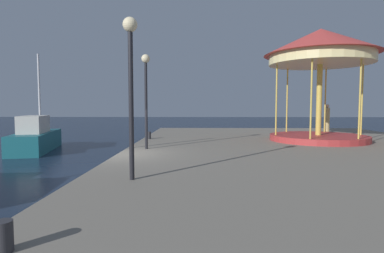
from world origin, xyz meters
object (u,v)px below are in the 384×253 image
Objects in this scene: sailboat_teal at (36,138)px; bollard_center at (3,237)px; bollard_south at (149,135)px; lamp_post_mid_promenade at (146,84)px; lamp_post_near_edge at (131,68)px; person_far_corner at (327,119)px; carousel at (320,57)px.

bollard_center is (6.99, -13.94, 0.22)m from sailboat_teal.
bollard_center and bollard_south have the same top height.
bollard_south is (-0.52, 3.89, -2.56)m from lamp_post_mid_promenade.
lamp_post_mid_promenade reaches higher than lamp_post_near_edge.
bollard_center is 1.00× the size of bollard_south.
person_far_corner is at bearing 52.62° from lamp_post_near_edge.
bollard_south is (-0.26, 13.21, 0.00)m from bollard_center.
bollard_south is at bearing -159.11° from person_far_corner.
bollard_center is (-0.26, -9.32, -2.56)m from lamp_post_mid_promenade.
person_far_corner is at bearing 36.85° from lamp_post_mid_promenade.
bollard_south is at bearing 91.13° from bollard_center.
carousel reaches higher than lamp_post_mid_promenade.
carousel is 6.69m from person_far_corner.
bollard_south is (-9.05, 0.68, -4.16)m from carousel.
person_far_corner is (11.36, 17.65, 0.71)m from bollard_center.
bollard_south is 12.46m from person_far_corner.
sailboat_teal is 14.42× the size of bollard_center.
carousel is at bearing 47.46° from lamp_post_near_edge.
person_far_corner reaches higher than bollard_center.
lamp_post_mid_promenade is at bearing 95.75° from lamp_post_near_edge.
lamp_post_mid_promenade is 9.67m from bollard_center.
carousel reaches higher than person_far_corner.
carousel is at bearing 54.95° from bollard_center.
lamp_post_mid_promenade is 14.00m from person_far_corner.
lamp_post_mid_promenade is at bearing -32.49° from sailboat_teal.
bollard_center is at bearing -125.05° from carousel.
lamp_post_near_edge is 2.05× the size of person_far_corner.
bollard_center is at bearing -122.78° from person_far_corner.
sailboat_teal is at bearing 147.51° from lamp_post_mid_promenade.
bollard_center is at bearing -91.58° from lamp_post_mid_promenade.
lamp_post_near_edge is at bearing -52.34° from sailboat_teal.
person_far_corner is at bearing 20.89° from bollard_south.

